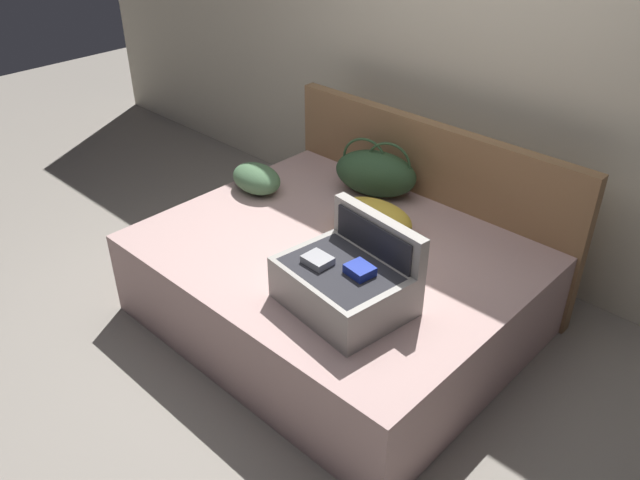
{
  "coord_description": "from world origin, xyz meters",
  "views": [
    {
      "loc": [
        1.98,
        -1.79,
        2.42
      ],
      "look_at": [
        0.0,
        0.28,
        0.62
      ],
      "focal_mm": 35.91,
      "sensor_mm": 36.0,
      "label": 1
    }
  ],
  "objects_px": {
    "duffel_bag": "(376,173)",
    "hard_case_large": "(346,281)",
    "bed": "(335,285)",
    "pillow_near_headboard": "(374,218)",
    "pillow_center_head": "(257,178)"
  },
  "relations": [
    {
      "from": "hard_case_large",
      "to": "pillow_near_headboard",
      "type": "relative_size",
      "value": 1.35
    },
    {
      "from": "bed",
      "to": "hard_case_large",
      "type": "xyz_separation_m",
      "value": [
        0.38,
        -0.34,
        0.4
      ]
    },
    {
      "from": "hard_case_large",
      "to": "duffel_bag",
      "type": "height_order",
      "value": "hard_case_large"
    },
    {
      "from": "hard_case_large",
      "to": "pillow_near_headboard",
      "type": "distance_m",
      "value": 0.7
    },
    {
      "from": "bed",
      "to": "pillow_center_head",
      "type": "xyz_separation_m",
      "value": [
        -0.81,
        0.15,
        0.34
      ]
    },
    {
      "from": "bed",
      "to": "pillow_near_headboard",
      "type": "xyz_separation_m",
      "value": [
        0.04,
        0.27,
        0.35
      ]
    },
    {
      "from": "bed",
      "to": "pillow_center_head",
      "type": "height_order",
      "value": "pillow_center_head"
    },
    {
      "from": "bed",
      "to": "duffel_bag",
      "type": "height_order",
      "value": "duffel_bag"
    },
    {
      "from": "pillow_near_headboard",
      "to": "pillow_center_head",
      "type": "xyz_separation_m",
      "value": [
        -0.85,
        -0.13,
        -0.0
      ]
    },
    {
      "from": "pillow_near_headboard",
      "to": "pillow_center_head",
      "type": "distance_m",
      "value": 0.86
    },
    {
      "from": "bed",
      "to": "pillow_center_head",
      "type": "bearing_deg",
      "value": 169.75
    },
    {
      "from": "bed",
      "to": "hard_case_large",
      "type": "relative_size",
      "value": 3.2
    },
    {
      "from": "duffel_bag",
      "to": "hard_case_large",
      "type": "bearing_deg",
      "value": -57.53
    },
    {
      "from": "bed",
      "to": "pillow_near_headboard",
      "type": "distance_m",
      "value": 0.44
    },
    {
      "from": "bed",
      "to": "hard_case_large",
      "type": "height_order",
      "value": "hard_case_large"
    }
  ]
}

